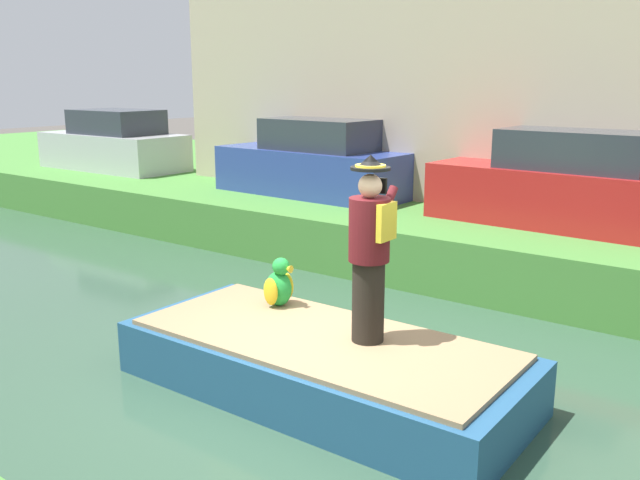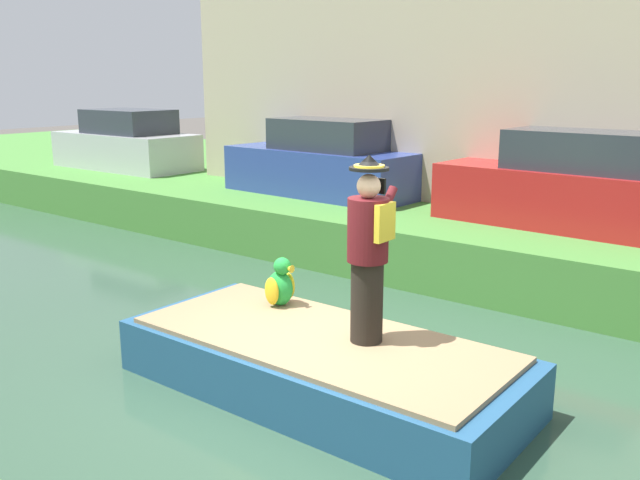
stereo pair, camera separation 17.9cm
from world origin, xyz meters
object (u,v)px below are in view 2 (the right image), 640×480
at_px(boat, 320,364).
at_px(parrot_plush, 280,285).
at_px(parked_car_silver, 126,144).
at_px(parked_car_blue, 325,163).
at_px(person_pirate, 368,251).
at_px(parked_car_red, 574,186).

xyz_separation_m(boat, parrot_plush, (0.49, 0.96, 0.55)).
xyz_separation_m(parrot_plush, parked_car_silver, (5.15, 9.80, 0.66)).
xyz_separation_m(boat, parked_car_blue, (5.64, 4.30, 1.21)).
relative_size(person_pirate, parked_car_blue, 0.46).
height_order(person_pirate, parked_car_blue, person_pirate).
bearing_deg(parrot_plush, person_pirate, -101.79).
height_order(parked_car_blue, parked_car_silver, same).
distance_m(parked_car_blue, parked_car_silver, 6.46).
height_order(boat, parrot_plush, parrot_plush).
distance_m(boat, parrot_plush, 1.21).
height_order(parrot_plush, parked_car_blue, parked_car_blue).
bearing_deg(parked_car_silver, person_pirate, -115.93).
bearing_deg(boat, person_pirate, -66.41).
xyz_separation_m(parked_car_red, parked_car_silver, (0.00, 11.37, 0.00)).
relative_size(parrot_plush, parked_car_blue, 0.14).
relative_size(parrot_plush, parked_car_red, 0.14).
bearing_deg(parrot_plush, parked_car_red, -16.93).
distance_m(boat, parked_car_silver, 12.21).
relative_size(parked_car_blue, parked_car_silver, 1.01).
bearing_deg(parked_car_silver, parked_car_blue, -90.00).
relative_size(boat, parked_car_blue, 1.04).
xyz_separation_m(parked_car_red, parked_car_blue, (0.00, 4.91, 0.00)).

